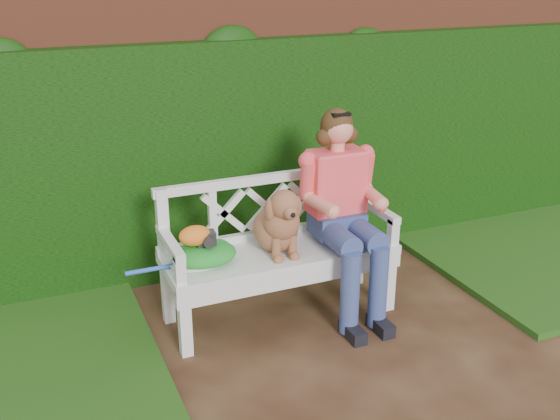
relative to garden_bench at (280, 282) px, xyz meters
name	(u,v)px	position (x,y,z in m)	size (l,w,h in m)	color
ground	(376,374)	(0.24, -0.83, -0.24)	(60.00, 60.00, 0.00)	black
brick_wall	(254,116)	(0.24, 1.07, 0.86)	(10.00, 0.30, 2.20)	brown
ivy_hedge	(265,155)	(0.24, 0.85, 0.61)	(10.00, 0.18, 1.70)	#1A510E
garden_bench	(280,282)	(0.00, 0.00, 0.00)	(1.58, 0.60, 0.48)	white
seated_woman	(338,216)	(0.41, -0.02, 0.41)	(0.55, 0.73, 1.30)	#E85471
dog	(277,218)	(-0.03, -0.03, 0.47)	(0.30, 0.41, 0.46)	#B67B2F
tennis_racket	(191,262)	(-0.59, 0.01, 0.25)	(0.62, 0.26, 0.03)	white
green_bag	(205,254)	(-0.51, -0.01, 0.31)	(0.39, 0.30, 0.13)	#247A16
camera_item	(206,238)	(-0.50, -0.02, 0.41)	(0.12, 0.09, 0.08)	black
baseball_glove	(195,236)	(-0.56, -0.02, 0.44)	(0.20, 0.14, 0.12)	orange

